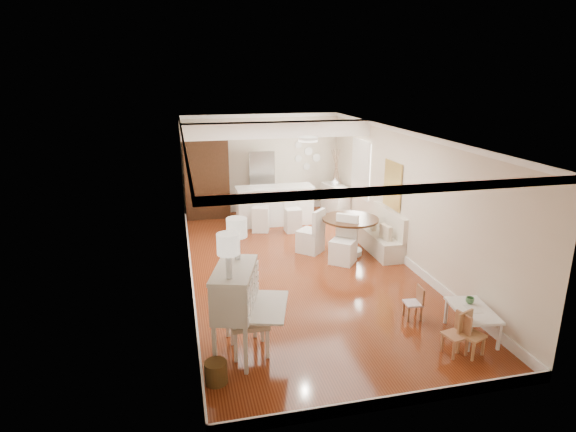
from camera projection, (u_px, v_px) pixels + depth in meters
name	position (u px, v px, depth m)	size (l,w,h in m)	color
room	(299.00, 172.00, 9.80)	(9.00, 9.04, 2.82)	brown
secretary_bureau	(235.00, 312.00, 6.82)	(1.05, 1.08, 1.35)	beige
gustavian_armchair	(249.00, 320.00, 6.93)	(0.58, 0.58, 1.01)	silver
wicker_basket	(216.00, 372.00, 6.32)	(0.30, 0.30, 0.30)	brown
kids_table	(471.00, 323.00, 7.42)	(0.55, 0.92, 0.46)	white
kids_chair_a	(455.00, 334.00, 6.92)	(0.30, 0.30, 0.63)	#B27851
kids_chair_b	(413.00, 303.00, 7.94)	(0.27, 0.27, 0.57)	#966344
kids_chair_c	(472.00, 335.00, 6.91)	(0.31, 0.31, 0.64)	tan
banquette	(380.00, 231.00, 10.82)	(0.52, 1.60, 0.98)	silver
dining_table	(350.00, 236.00, 10.71)	(1.24, 1.24, 0.85)	#442816
slip_chair_near	(343.00, 240.00, 10.20)	(0.48, 0.51, 1.02)	white
slip_chair_far	(310.00, 230.00, 10.82)	(0.48, 0.50, 1.02)	white
breakfast_counter	(275.00, 205.00, 12.83)	(2.05, 0.65, 1.03)	white
bar_stool_left	(261.00, 212.00, 12.24)	(0.41, 0.41, 1.03)	white
bar_stool_right	(293.00, 213.00, 12.21)	(0.39, 0.39, 0.96)	white
pantry_cabinet	(206.00, 177.00, 13.28)	(1.20, 0.60, 2.30)	#381E11
fridge	(274.00, 182.00, 13.74)	(0.75, 0.65, 1.80)	silver
sideboard	(335.00, 200.00, 13.56)	(0.42, 0.94, 0.90)	silver
pencil_cup	(470.00, 300.00, 7.52)	(0.13, 0.13, 0.10)	#4F8956
branch_vase	(335.00, 182.00, 13.37)	(0.19, 0.19, 0.20)	silver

